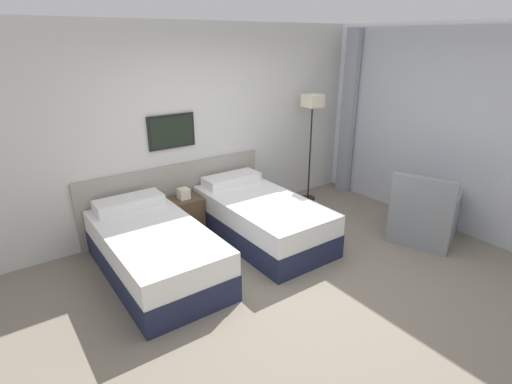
{
  "coord_description": "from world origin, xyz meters",
  "views": [
    {
      "loc": [
        -2.62,
        -2.74,
        2.49
      ],
      "look_at": [
        0.07,
        1.0,
        0.71
      ],
      "focal_mm": 28.0,
      "sensor_mm": 36.0,
      "label": 1
    }
  ],
  "objects_px": {
    "nightstand": "(185,215)",
    "floor_lamp": "(312,111)",
    "bed_near_door": "(155,251)",
    "bed_near_window": "(261,218)",
    "armchair": "(424,217)"
  },
  "relations": [
    {
      "from": "nightstand",
      "to": "armchair",
      "type": "height_order",
      "value": "armchair"
    },
    {
      "from": "bed_near_door",
      "to": "floor_lamp",
      "type": "xyz_separation_m",
      "value": [
        2.93,
        0.67,
        1.15
      ]
    },
    {
      "from": "nightstand",
      "to": "bed_near_door",
      "type": "bearing_deg",
      "value": -134.82
    },
    {
      "from": "bed_near_door",
      "to": "floor_lamp",
      "type": "height_order",
      "value": "floor_lamp"
    },
    {
      "from": "floor_lamp",
      "to": "armchair",
      "type": "bearing_deg",
      "value": -81.38
    },
    {
      "from": "bed_near_door",
      "to": "bed_near_window",
      "type": "height_order",
      "value": "same"
    },
    {
      "from": "bed_near_door",
      "to": "armchair",
      "type": "xyz_separation_m",
      "value": [
        3.21,
        -1.23,
        0.01
      ]
    },
    {
      "from": "bed_near_window",
      "to": "floor_lamp",
      "type": "xyz_separation_m",
      "value": [
        1.46,
        0.67,
        1.15
      ]
    },
    {
      "from": "nightstand",
      "to": "floor_lamp",
      "type": "bearing_deg",
      "value": -1.81
    },
    {
      "from": "bed_near_window",
      "to": "floor_lamp",
      "type": "distance_m",
      "value": 1.97
    },
    {
      "from": "nightstand",
      "to": "floor_lamp",
      "type": "height_order",
      "value": "floor_lamp"
    },
    {
      "from": "armchair",
      "to": "nightstand",
      "type": "bearing_deg",
      "value": 30.14
    },
    {
      "from": "bed_near_window",
      "to": "armchair",
      "type": "relative_size",
      "value": 1.82
    },
    {
      "from": "bed_near_window",
      "to": "nightstand",
      "type": "bearing_deg",
      "value": 134.82
    },
    {
      "from": "armchair",
      "to": "bed_near_window",
      "type": "bearing_deg",
      "value": 33.39
    }
  ]
}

